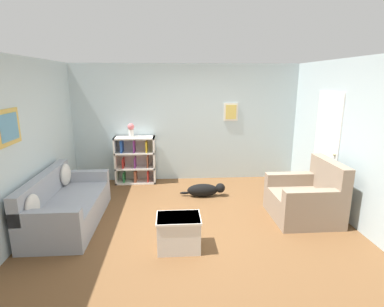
# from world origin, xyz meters

# --- Properties ---
(ground_plane) EXTENTS (14.00, 14.00, 0.00)m
(ground_plane) POSITION_xyz_m (0.00, 0.00, 0.00)
(ground_plane) COLOR brown
(wall_back) EXTENTS (5.60, 0.13, 2.60)m
(wall_back) POSITION_xyz_m (0.00, 2.25, 1.30)
(wall_back) COLOR silver
(wall_back) RESTS_ON ground_plane
(wall_left) EXTENTS (0.13, 5.00, 2.60)m
(wall_left) POSITION_xyz_m (-2.55, -0.00, 1.30)
(wall_left) COLOR silver
(wall_left) RESTS_ON ground_plane
(wall_right) EXTENTS (0.16, 5.00, 2.60)m
(wall_right) POSITION_xyz_m (2.55, 0.02, 1.29)
(wall_right) COLOR silver
(wall_right) RESTS_ON ground_plane
(couch) EXTENTS (0.90, 1.90, 0.82)m
(couch) POSITION_xyz_m (-2.05, 0.10, 0.30)
(couch) COLOR #9399A3
(couch) RESTS_ON ground_plane
(bookshelf) EXTENTS (0.88, 0.35, 1.04)m
(bookshelf) POSITION_xyz_m (-1.15, 2.03, 0.52)
(bookshelf) COLOR silver
(bookshelf) RESTS_ON ground_plane
(recliner_chair) EXTENTS (1.00, 1.03, 0.98)m
(recliner_chair) POSITION_xyz_m (1.89, 0.02, 0.34)
(recliner_chair) COLOR gray
(recliner_chair) RESTS_ON ground_plane
(coffee_table) EXTENTS (0.59, 0.44, 0.47)m
(coffee_table) POSITION_xyz_m (-0.26, -0.78, 0.25)
(coffee_table) COLOR silver
(coffee_table) RESTS_ON ground_plane
(dog) EXTENTS (0.90, 0.23, 0.26)m
(dog) POSITION_xyz_m (0.31, 1.07, 0.13)
(dog) COLOR black
(dog) RESTS_ON ground_plane
(vase) EXTENTS (0.14, 0.14, 0.30)m
(vase) POSITION_xyz_m (-1.21, 2.00, 1.21)
(vase) COLOR silver
(vase) RESTS_ON bookshelf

